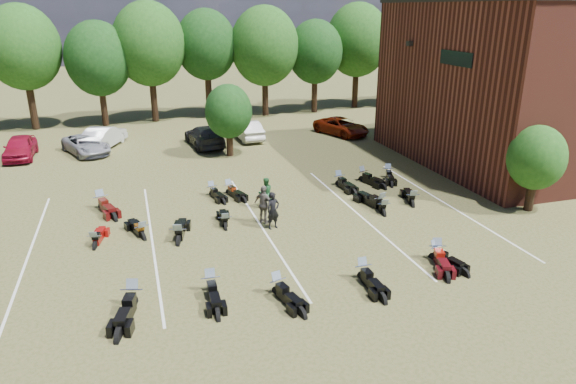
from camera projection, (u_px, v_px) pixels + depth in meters
name	position (u px, v px, depth m)	size (l,w,h in m)	color
ground	(345.00, 245.00, 22.27)	(160.00, 160.00, 0.00)	brown
car_0	(20.00, 147.00, 34.77)	(1.81, 4.49, 1.53)	maroon
car_1	(104.00, 137.00, 37.52)	(1.66, 4.75, 1.57)	#B6B7BB
car_2	(86.00, 145.00, 35.88)	(2.16, 4.68, 1.30)	gray
car_3	(205.00, 136.00, 37.84)	(2.12, 5.22, 1.51)	black
car_4	(244.00, 129.00, 40.46)	(1.51, 3.77, 1.28)	navy
car_5	(247.00, 130.00, 39.79)	(1.55, 4.45, 1.47)	#B6B6B1
car_6	(341.00, 126.00, 41.24)	(2.25, 4.87, 1.35)	#601405
car_7	(403.00, 120.00, 43.78)	(1.83, 4.49, 1.30)	#343338
person_black	(273.00, 210.00, 23.64)	(0.65, 0.42, 1.77)	black
person_green	(266.00, 193.00, 26.09)	(0.79, 0.62, 1.63)	#225B2E
person_grey	(264.00, 205.00, 24.20)	(1.10, 0.46, 1.88)	#56504A
motorcycle_0	(134.00, 307.00, 17.66)	(0.80, 2.50, 1.39)	black
motorcycle_1	(211.00, 293.00, 18.53)	(0.72, 2.27, 1.26)	black
motorcycle_2	(278.00, 295.00, 18.40)	(0.69, 2.18, 1.21)	black
motorcycle_3	(362.00, 280.00, 19.41)	(0.70, 2.21, 1.23)	black
motorcycle_4	(435.00, 260.00, 20.94)	(0.67, 2.11, 1.17)	black
motorcycle_6	(436.00, 260.00, 20.94)	(0.73, 2.29, 1.28)	#3E080E
motorcycle_7	(96.00, 248.00, 21.99)	(0.63, 1.99, 1.11)	maroon
motorcycle_8	(143.00, 239.00, 22.86)	(0.69, 2.15, 1.20)	black
motorcycle_9	(179.00, 243.00, 22.40)	(0.76, 2.40, 1.34)	black
motorcycle_10	(226.00, 228.00, 23.90)	(0.65, 2.03, 1.13)	black
motorcycle_11	(383.00, 215.00, 25.48)	(0.67, 2.11, 1.17)	black
motorcycle_12	(412.00, 206.00, 26.63)	(0.70, 2.20, 1.23)	black
motorcycle_13	(380.00, 210.00, 26.10)	(0.77, 2.41, 1.34)	black
motorcycle_14	(102.00, 209.00, 26.22)	(0.80, 2.51, 1.40)	#400909
motorcycle_16	(212.00, 196.00, 28.07)	(0.64, 2.00, 1.12)	black
motorcycle_17	(229.00, 194.00, 28.28)	(0.67, 2.09, 1.16)	black
motorcycle_18	(339.00, 186.00, 29.61)	(0.72, 2.25, 1.25)	black
motorcycle_19	(363.00, 181.00, 30.36)	(0.73, 2.28, 1.27)	black
motorcycle_20	(387.00, 178.00, 30.95)	(0.69, 2.15, 1.20)	black
tree_line	(209.00, 47.00, 45.89)	(56.00, 6.00, 9.79)	black
young_tree_near_building	(537.00, 158.00, 25.17)	(2.80, 2.80, 4.16)	black
young_tree_midfield	(228.00, 111.00, 34.58)	(3.20, 3.20, 4.70)	black
parking_lines	(261.00, 226.00, 24.13)	(20.10, 14.00, 0.01)	silver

